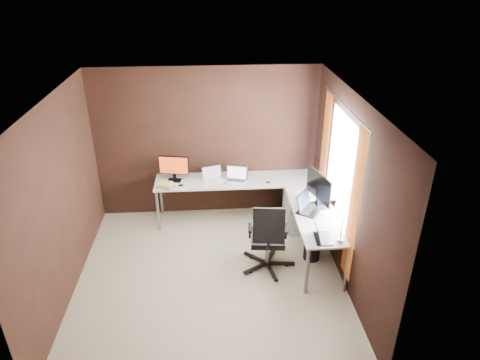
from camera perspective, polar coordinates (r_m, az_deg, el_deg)
name	(u,v)px	position (r m, az deg, el deg)	size (l,w,h in m)	color
room	(234,192)	(5.41, -0.77, -1.65)	(3.60, 3.60, 2.50)	tan
desk	(263,195)	(6.59, 3.10, -2.02)	(2.65, 2.25, 0.73)	white
drawer_pedestal	(298,211)	(6.96, 7.72, -4.12)	(0.42, 0.50, 0.60)	white
monitor_left	(174,167)	(6.88, -8.81, 1.74)	(0.48, 0.17, 0.42)	black
monitor_right	(319,188)	(6.14, 10.48, -1.02)	(0.23, 0.63, 0.53)	black
laptop_white	(213,177)	(6.91, -3.66, 0.37)	(0.36, 0.29, 0.21)	white
laptop_silver	(236,178)	(6.86, -0.52, 0.24)	(0.40, 0.33, 0.23)	silver
laptop_black_big	(308,206)	(6.14, 9.00, -3.48)	(0.46, 0.49, 0.26)	black
laptop_black_small	(321,236)	(5.56, 10.78, -7.34)	(0.24, 0.33, 0.21)	black
book_stack	(165,185)	(6.78, -9.93, -0.68)	(0.27, 0.25, 0.07)	tan
mouse_left	(181,185)	(6.78, -7.88, -0.70)	(0.08, 0.05, 0.03)	black
mouse_corner	(268,182)	(6.82, 3.79, -0.32)	(0.08, 0.05, 0.03)	black
desk_lamp	(336,216)	(5.41, 12.71, -4.75)	(0.19, 0.21, 0.56)	slate
office_chair	(267,249)	(6.03, 3.68, -9.19)	(0.60, 0.60, 1.06)	black
wastebasket	(312,250)	(6.38, 9.55, -9.25)	(0.24, 0.24, 0.27)	black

